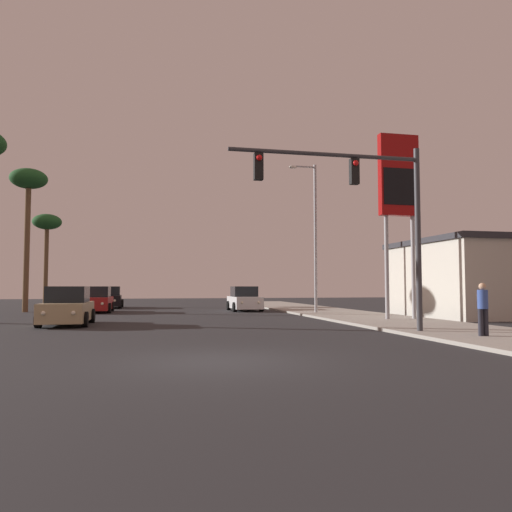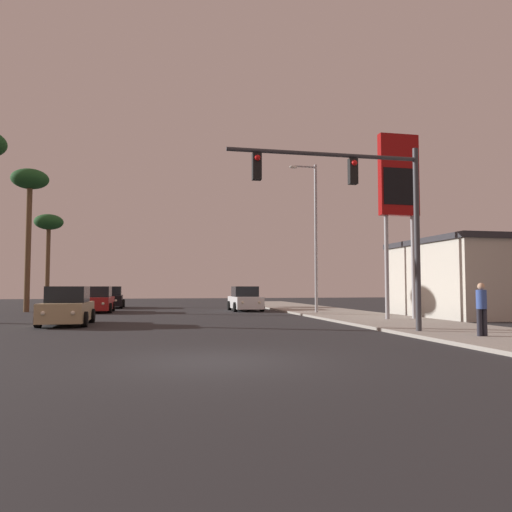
# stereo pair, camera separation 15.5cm
# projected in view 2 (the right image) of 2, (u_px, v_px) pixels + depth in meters

# --- Properties ---
(ground_plane) EXTENTS (120.00, 120.00, 0.00)m
(ground_plane) POSITION_uv_depth(u_px,v_px,m) (214.00, 361.00, 11.17)
(ground_plane) COLOR #28282B
(sidewalk_right) EXTENTS (5.00, 60.00, 0.12)m
(sidewalk_right) POSITION_uv_depth(u_px,v_px,m) (394.00, 322.00, 22.87)
(sidewalk_right) COLOR #9E998E
(sidewalk_right) RESTS_ON ground
(building_gas_station) EXTENTS (10.30, 8.30, 4.30)m
(building_gas_station) POSITION_uv_depth(u_px,v_px,m) (501.00, 278.00, 28.31)
(building_gas_station) COLOR beige
(building_gas_station) RESTS_ON ground
(car_black) EXTENTS (2.04, 4.34, 1.68)m
(car_black) POSITION_uv_depth(u_px,v_px,m) (111.00, 298.00, 39.06)
(car_black) COLOR black
(car_black) RESTS_ON ground
(car_tan) EXTENTS (2.04, 4.31, 1.68)m
(car_tan) POSITION_uv_depth(u_px,v_px,m) (67.00, 307.00, 21.73)
(car_tan) COLOR tan
(car_tan) RESTS_ON ground
(car_red) EXTENTS (2.04, 4.32, 1.68)m
(car_red) POSITION_uv_depth(u_px,v_px,m) (97.00, 301.00, 32.39)
(car_red) COLOR maroon
(car_red) RESTS_ON ground
(car_white) EXTENTS (2.04, 4.31, 1.68)m
(car_white) POSITION_uv_depth(u_px,v_px,m) (245.00, 300.00, 34.43)
(car_white) COLOR silver
(car_white) RESTS_ON ground
(traffic_light_mast) EXTENTS (6.94, 0.36, 6.50)m
(traffic_light_mast) POSITION_uv_depth(u_px,v_px,m) (365.00, 199.00, 17.36)
(traffic_light_mast) COLOR #38383D
(traffic_light_mast) RESTS_ON sidewalk_right
(street_lamp) EXTENTS (1.74, 0.24, 9.00)m
(street_lamp) POSITION_uv_depth(u_px,v_px,m) (314.00, 230.00, 30.24)
(street_lamp) COLOR #99999E
(street_lamp) RESTS_ON sidewalk_right
(gas_station_sign) EXTENTS (2.00, 0.42, 9.00)m
(gas_station_sign) POSITION_uv_depth(u_px,v_px,m) (399.00, 185.00, 24.33)
(gas_station_sign) COLOR #99999E
(gas_station_sign) RESTS_ON sidewalk_right
(pedestrian_on_sidewalk) EXTENTS (0.34, 0.32, 1.67)m
(pedestrian_on_sidewalk) POSITION_uv_depth(u_px,v_px,m) (482.00, 307.00, 15.71)
(pedestrian_on_sidewalk) COLOR #23232D
(pedestrian_on_sidewalk) RESTS_ON sidewalk_right
(palm_tree_mid) EXTENTS (2.40, 2.40, 9.50)m
(palm_tree_mid) POSITION_uv_depth(u_px,v_px,m) (30.00, 188.00, 33.21)
(palm_tree_mid) COLOR brown
(palm_tree_mid) RESTS_ON ground
(palm_tree_far) EXTENTS (2.40, 2.40, 7.87)m
(palm_tree_far) POSITION_uv_depth(u_px,v_px,m) (49.00, 227.00, 42.76)
(palm_tree_far) COLOR brown
(palm_tree_far) RESTS_ON ground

